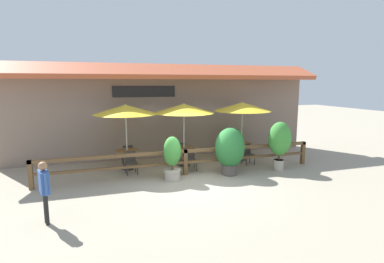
# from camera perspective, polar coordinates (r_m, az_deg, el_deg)

# --- Properties ---
(ground_plane) EXTENTS (60.00, 60.00, 0.00)m
(ground_plane) POSITION_cam_1_polar(r_m,az_deg,el_deg) (10.26, 0.39, -9.92)
(ground_plane) COLOR #9E937F
(building_facade) EXTENTS (14.28, 1.49, 4.23)m
(building_facade) POSITION_cam_1_polar(r_m,az_deg,el_deg) (13.71, -4.87, 4.16)
(building_facade) COLOR gray
(building_facade) RESTS_ON ground
(patio_railing) EXTENTS (10.40, 0.14, 0.95)m
(patio_railing) POSITION_cam_1_polar(r_m,az_deg,el_deg) (11.03, -1.28, -4.80)
(patio_railing) COLOR brown
(patio_railing) RESTS_ON ground
(patio_umbrella_near) EXTENTS (2.46, 2.46, 2.58)m
(patio_umbrella_near) POSITION_cam_1_polar(r_m,az_deg,el_deg) (11.78, -12.54, 4.10)
(patio_umbrella_near) COLOR #B7B2A8
(patio_umbrella_near) RESTS_ON ground
(dining_table_near) EXTENTS (0.90, 0.90, 0.77)m
(dining_table_near) POSITION_cam_1_polar(r_m,az_deg,el_deg) (12.06, -12.25, -4.19)
(dining_table_near) COLOR brown
(dining_table_near) RESTS_ON ground
(chair_near_streetside) EXTENTS (0.44, 0.44, 0.84)m
(chair_near_streetside) POSITION_cam_1_polar(r_m,az_deg,el_deg) (11.47, -11.55, -5.61)
(chair_near_streetside) COLOR #332D28
(chair_near_streetside) RESTS_ON ground
(chair_near_wallside) EXTENTS (0.44, 0.44, 0.84)m
(chair_near_wallside) POSITION_cam_1_polar(r_m,az_deg,el_deg) (12.73, -12.18, -4.16)
(chair_near_wallside) COLOR #332D28
(chair_near_wallside) RESTS_ON ground
(patio_umbrella_middle) EXTENTS (2.46, 2.46, 2.58)m
(patio_umbrella_middle) POSITION_cam_1_polar(r_m,az_deg,el_deg) (12.03, -1.56, 4.41)
(patio_umbrella_middle) COLOR #B7B2A8
(patio_umbrella_middle) RESTS_ON ground
(dining_table_middle) EXTENTS (0.90, 0.90, 0.77)m
(dining_table_middle) POSITION_cam_1_polar(r_m,az_deg,el_deg) (12.30, -1.53, -3.72)
(dining_table_middle) COLOR brown
(dining_table_middle) RESTS_ON ground
(chair_middle_streetside) EXTENTS (0.44, 0.44, 0.84)m
(chair_middle_streetside) POSITION_cam_1_polar(r_m,az_deg,el_deg) (11.67, -0.34, -5.17)
(chair_middle_streetside) COLOR #332D28
(chair_middle_streetside) RESTS_ON ground
(chair_middle_wallside) EXTENTS (0.49, 0.49, 0.84)m
(chair_middle_wallside) POSITION_cam_1_polar(r_m,az_deg,el_deg) (13.03, -2.17, -3.65)
(chair_middle_wallside) COLOR #332D28
(chair_middle_wallside) RESTS_ON ground
(patio_umbrella_far) EXTENTS (2.46, 2.46, 2.58)m
(patio_umbrella_far) POSITION_cam_1_polar(r_m,az_deg,el_deg) (13.09, 9.57, 4.67)
(patio_umbrella_far) COLOR #B7B2A8
(patio_umbrella_far) RESTS_ON ground
(dining_table_far) EXTENTS (0.90, 0.90, 0.77)m
(dining_table_far) POSITION_cam_1_polar(r_m,az_deg,el_deg) (13.33, 9.37, -2.82)
(dining_table_far) COLOR brown
(dining_table_far) RESTS_ON ground
(chair_far_streetside) EXTENTS (0.44, 0.44, 0.84)m
(chair_far_streetside) POSITION_cam_1_polar(r_m,az_deg,el_deg) (12.75, 10.54, -4.08)
(chair_far_streetside) COLOR #332D28
(chair_far_streetside) RESTS_ON ground
(chair_far_wallside) EXTENTS (0.47, 0.47, 0.84)m
(chair_far_wallside) POSITION_cam_1_polar(r_m,az_deg,el_deg) (14.00, 8.41, -2.84)
(chair_far_wallside) COLOR #332D28
(chair_far_wallside) RESTS_ON ground
(potted_plant_corner_fern) EXTENTS (0.90, 0.81, 1.90)m
(potted_plant_corner_fern) POSITION_cam_1_polar(r_m,az_deg,el_deg) (12.04, 16.36, -1.64)
(potted_plant_corner_fern) COLOR #B7AD99
(potted_plant_corner_fern) RESTS_ON ground
(potted_plant_entrance_palm) EXTENTS (0.63, 0.59, 1.55)m
(potted_plant_entrance_palm) POSITION_cam_1_polar(r_m,az_deg,el_deg) (10.45, -3.78, -4.91)
(potted_plant_entrance_palm) COLOR #B7AD99
(potted_plant_entrance_palm) RESTS_ON ground
(potted_plant_small_flowering) EXTENTS (1.11, 1.00, 1.76)m
(potted_plant_small_flowering) POSITION_cam_1_polar(r_m,az_deg,el_deg) (11.09, 7.21, -3.40)
(potted_plant_small_flowering) COLOR #564C47
(potted_plant_small_flowering) RESTS_ON ground
(potted_plant_broad_leaf) EXTENTS (0.75, 0.67, 1.19)m
(potted_plant_broad_leaf) POSITION_cam_1_polar(r_m,az_deg,el_deg) (14.45, 8.35, -1.41)
(potted_plant_broad_leaf) COLOR #564C47
(potted_plant_broad_leaf) RESTS_ON ground
(pedestrian) EXTENTS (0.31, 0.52, 1.55)m
(pedestrian) POSITION_cam_1_polar(r_m,az_deg,el_deg) (8.00, -26.34, -9.01)
(pedestrian) COLOR black
(pedestrian) RESTS_ON ground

